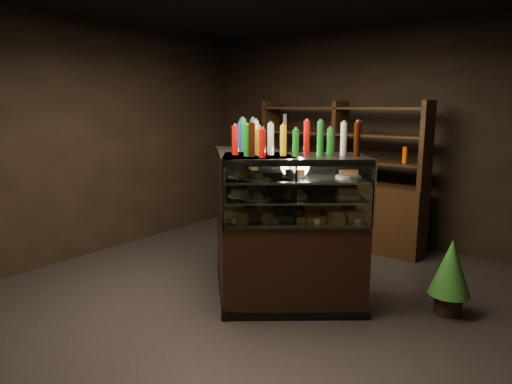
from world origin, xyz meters
TOP-DOWN VIEW (x-y plane):
  - ground at (0.00, 0.00)m, footprint 5.00×5.00m
  - room_shell at (0.00, 0.00)m, footprint 5.02×5.02m
  - display_case at (0.25, -0.14)m, footprint 2.01×1.46m
  - food_display at (0.25, -0.14)m, footprint 1.60×1.01m
  - bottles_top at (0.25, -0.13)m, footprint 1.43×0.87m
  - potted_conifer at (1.79, 0.56)m, footprint 0.38×0.38m
  - back_shelving at (-0.11, 2.05)m, footprint 2.48×0.53m

SIDE VIEW (x-z plane):
  - ground at x=0.00m, z-range 0.00..0.00m
  - potted_conifer at x=1.79m, z-range 0.06..0.87m
  - display_case at x=0.25m, z-range -0.25..1.24m
  - back_shelving at x=-0.11m, z-range -0.40..1.60m
  - food_display at x=0.25m, z-range 0.86..1.32m
  - bottles_top at x=0.25m, z-range 1.47..1.77m
  - room_shell at x=0.00m, z-range 0.44..3.45m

